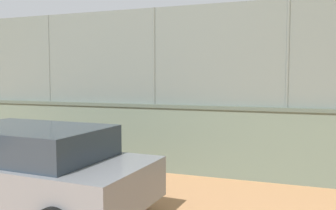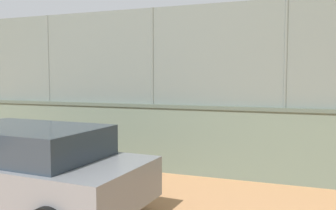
{
  "view_description": "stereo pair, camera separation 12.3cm",
  "coord_description": "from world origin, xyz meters",
  "px_view_note": "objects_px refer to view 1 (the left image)",
  "views": [
    {
      "loc": [
        -6.12,
        19.78,
        2.23
      ],
      "look_at": [
        -1.92,
        8.13,
        1.29
      ],
      "focal_mm": 38.41,
      "sensor_mm": 36.0,
      "label": 1
    },
    {
      "loc": [
        -6.23,
        19.73,
        2.23
      ],
      "look_at": [
        -1.92,
        8.13,
        1.29
      ],
      "focal_mm": 38.41,
      "sensor_mm": 36.0,
      "label": 2
    }
  ],
  "objects_px": {
    "player_at_service_line": "(238,121)",
    "player_foreground_swinging": "(135,102)",
    "sports_ball": "(233,151)",
    "player_baseline_waiting": "(281,115)",
    "parked_car_grey": "(21,167)"
  },
  "relations": [
    {
      "from": "sports_ball",
      "to": "parked_car_grey",
      "type": "distance_m",
      "value": 6.43
    },
    {
      "from": "player_at_service_line",
      "to": "sports_ball",
      "type": "relative_size",
      "value": 11.59
    },
    {
      "from": "player_baseline_waiting",
      "to": "player_foreground_swinging",
      "type": "relative_size",
      "value": 0.97
    },
    {
      "from": "player_baseline_waiting",
      "to": "player_foreground_swinging",
      "type": "bearing_deg",
      "value": -27.77
    },
    {
      "from": "player_at_service_line",
      "to": "player_foreground_swinging",
      "type": "xyz_separation_m",
      "value": [
        6.08,
        -5.6,
        0.09
      ]
    },
    {
      "from": "player_foreground_swinging",
      "to": "parked_car_grey",
      "type": "distance_m",
      "value": 12.54
    },
    {
      "from": "player_at_service_line",
      "to": "parked_car_grey",
      "type": "height_order",
      "value": "player_at_service_line"
    },
    {
      "from": "player_at_service_line",
      "to": "player_foreground_swinging",
      "type": "relative_size",
      "value": 0.91
    },
    {
      "from": "player_baseline_waiting",
      "to": "parked_car_grey",
      "type": "bearing_deg",
      "value": 65.3
    },
    {
      "from": "player_foreground_swinging",
      "to": "player_at_service_line",
      "type": "bearing_deg",
      "value": 137.36
    },
    {
      "from": "player_baseline_waiting",
      "to": "sports_ball",
      "type": "distance_m",
      "value": 2.77
    },
    {
      "from": "player_baseline_waiting",
      "to": "player_foreground_swinging",
      "type": "height_order",
      "value": "player_foreground_swinging"
    },
    {
      "from": "player_baseline_waiting",
      "to": "player_at_service_line",
      "type": "bearing_deg",
      "value": 55.23
    },
    {
      "from": "player_at_service_line",
      "to": "player_baseline_waiting",
      "type": "height_order",
      "value": "player_baseline_waiting"
    },
    {
      "from": "player_at_service_line",
      "to": "parked_car_grey",
      "type": "bearing_deg",
      "value": 68.4
    }
  ]
}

